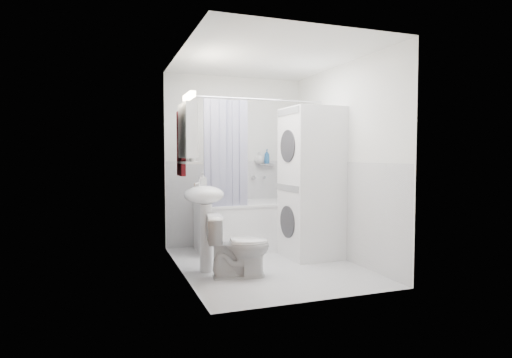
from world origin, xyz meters
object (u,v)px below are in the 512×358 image
object	(u,v)px
sink	(205,208)
toilet	(238,246)
bathtub	(258,222)
washer_dryer	(312,183)

from	to	relation	value
sink	toilet	xyz separation A→B (m)	(0.29, -0.31, -0.38)
toilet	bathtub	bearing A→B (deg)	-17.95
sink	toilet	world-z (taller)	sink
bathtub	sink	bearing A→B (deg)	-135.64
washer_dryer	toilet	distance (m)	1.40
sink	washer_dryer	xyz separation A→B (m)	(1.43, 0.24, 0.23)
washer_dryer	bathtub	bearing A→B (deg)	121.98
sink	toilet	bearing A→B (deg)	-46.43
bathtub	toilet	distance (m)	1.43
bathtub	sink	size ratio (longest dim) A/B	1.62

